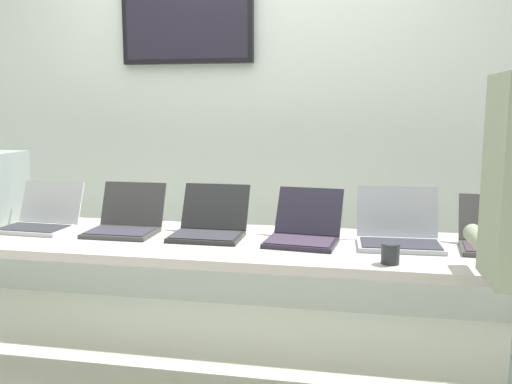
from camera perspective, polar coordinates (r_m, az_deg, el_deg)
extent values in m
cube|color=silver|center=(3.59, -0.37, 7.65)|extent=(8.00, 0.06, 2.51)
cube|color=black|center=(3.68, -7.14, 17.22)|extent=(0.86, 0.05, 0.54)
cube|color=#231F2B|center=(3.67, -7.22, 17.25)|extent=(0.80, 0.02, 0.48)
cube|color=#B3A9A1|center=(2.57, -5.36, -5.30)|extent=(3.09, 0.70, 0.04)
cube|color=#B2B7B3|center=(2.92, -21.86, -3.60)|extent=(0.34, 0.23, 0.02)
cube|color=#26292C|center=(2.91, -22.00, -3.41)|extent=(0.31, 0.18, 0.00)
cube|color=#B2B7B3|center=(3.02, -20.35, -0.97)|extent=(0.34, 0.10, 0.21)
cube|color=black|center=(3.02, -20.32, -0.98)|extent=(0.31, 0.09, 0.18)
cube|color=#3A3A38|center=(2.71, -13.78, -4.13)|extent=(0.32, 0.23, 0.02)
cube|color=#2E2E38|center=(2.70, -13.89, -3.93)|extent=(0.30, 0.18, 0.00)
cube|color=#3A3A38|center=(2.82, -12.56, -1.21)|extent=(0.32, 0.09, 0.21)
cube|color=silver|center=(2.83, -12.54, -1.23)|extent=(0.30, 0.07, 0.18)
cube|color=#252626|center=(2.57, -5.15, -4.63)|extent=(0.33, 0.23, 0.02)
cube|color=#2C2C32|center=(2.55, -5.23, -4.43)|extent=(0.30, 0.18, 0.00)
cube|color=#252626|center=(2.70, -4.20, -1.50)|extent=(0.33, 0.11, 0.21)
cube|color=black|center=(2.70, -4.18, -1.51)|extent=(0.30, 0.09, 0.18)
cube|color=#221E2A|center=(2.46, 4.67, -5.23)|extent=(0.33, 0.27, 0.02)
cube|color=#352939|center=(2.44, 4.61, -5.02)|extent=(0.30, 0.21, 0.00)
cube|color=#221E2A|center=(2.60, 5.51, -1.97)|extent=(0.32, 0.15, 0.21)
cube|color=silver|center=(2.60, 5.52, -1.99)|extent=(0.29, 0.13, 0.18)
cube|color=#ABB0B4|center=(2.48, 14.63, -5.35)|extent=(0.37, 0.25, 0.02)
cube|color=#272730|center=(2.47, 14.67, -5.15)|extent=(0.34, 0.20, 0.00)
cube|color=#ABB0B4|center=(2.61, 14.37, -1.96)|extent=(0.36, 0.10, 0.22)
cube|color=silver|center=(2.61, 14.36, -1.97)|extent=(0.34, 0.08, 0.20)
cube|color=#3B3B3A|center=(2.54, 24.62, -5.57)|extent=(0.39, 0.25, 0.02)
cube|color=#352A32|center=(2.52, 24.67, -5.37)|extent=(0.36, 0.20, 0.00)
cube|color=#3B3B3A|center=(2.67, 24.24, -2.53)|extent=(0.38, 0.15, 0.20)
cube|color=silver|center=(2.68, 24.23, -2.55)|extent=(0.36, 0.13, 0.17)
cylinder|color=gray|center=(2.14, 22.33, -4.86)|extent=(0.08, 0.32, 0.07)
cylinder|color=#24282A|center=(2.22, 13.71, -6.20)|extent=(0.07, 0.07, 0.08)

